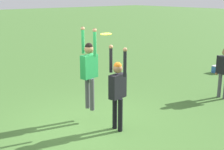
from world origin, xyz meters
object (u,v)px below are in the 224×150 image
person_defending (118,87)px  frisbee (106,34)px  person_spectator_near (224,68)px  cooler_box (218,69)px  person_jumping (89,67)px

person_defending → frisbee: frisbee is taller
person_defending → person_spectator_near: 4.28m
person_defending → frisbee: bearing=-82.0°
person_spectator_near → person_defending: bearing=-83.9°
person_defending → cooler_box: (-1.61, 7.14, -0.98)m
person_defending → frisbee: (-0.32, -0.10, 1.27)m
frisbee → person_spectator_near: 4.63m
person_defending → cooler_box: 7.39m
person_jumping → cooler_box: size_ratio=5.31×
person_spectator_near → cooler_box: size_ratio=4.05×
frisbee → person_spectator_near: size_ratio=0.16×
person_jumping → cooler_box: 7.45m
frisbee → cooler_box: size_ratio=0.66×
person_jumping → person_defending: bearing=-90.0°
person_spectator_near → cooler_box: 3.58m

